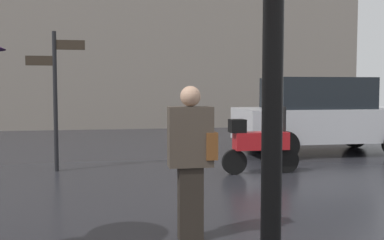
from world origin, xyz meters
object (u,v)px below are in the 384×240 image
Objects in this scene: street_signpost at (55,86)px; parked_scooter at (258,144)px; pedestrian_with_bag at (192,153)px; parked_car_left at (321,115)px.

parked_scooter is at bearing -14.26° from street_signpost.
parked_car_left is at bearing -143.10° from pedestrian_with_bag.
pedestrian_with_bag is at bearing -129.82° from parked_scooter.
parked_car_left is at bearing 33.04° from parked_scooter.
pedestrian_with_bag is 1.09× the size of parked_scooter.
street_signpost is at bearing -83.78° from pedestrian_with_bag.
parked_car_left reaches higher than parked_scooter.
pedestrian_with_bag reaches higher than parked_scooter.
pedestrian_with_bag is 4.76m from street_signpost.
pedestrian_with_bag is at bearing -67.19° from street_signpost.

